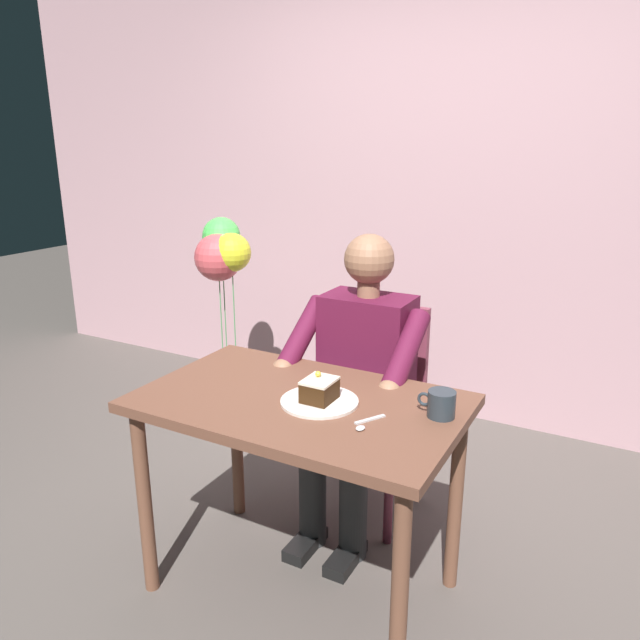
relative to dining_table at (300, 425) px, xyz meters
name	(u,v)px	position (x,y,z in m)	size (l,w,h in m)	color
ground_plane	(302,585)	(0.00, 0.00, -0.65)	(14.00, 14.00, 0.00)	#554E49
cafe_rear_panel	(462,155)	(0.00, -1.76, 0.85)	(6.40, 0.12, 3.00)	#BC9199
dining_table	(300,425)	(0.00, 0.00, 0.00)	(1.07, 0.66, 0.75)	brown
chair	(375,399)	(0.00, -0.64, -0.15)	(0.42, 0.42, 0.90)	brown
seated_person	(358,382)	(0.00, -0.47, -0.01)	(0.53, 0.58, 1.23)	#57132F
dessert_plate	(319,401)	(-0.08, 0.00, 0.10)	(0.26, 0.26, 0.01)	silver
cake_slice	(319,390)	(-0.07, 0.00, 0.15)	(0.10, 0.11, 0.09)	#351E0D
coffee_cup	(441,403)	(-0.45, -0.09, 0.14)	(0.12, 0.09, 0.08)	#283139
dessert_spoon	(365,424)	(-0.27, 0.08, 0.10)	(0.07, 0.14, 0.01)	silver
balloon_display	(223,265)	(1.04, -0.96, 0.28)	(0.33, 0.33, 1.18)	#B2C1C6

